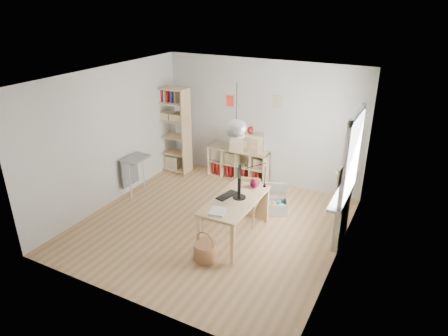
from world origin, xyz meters
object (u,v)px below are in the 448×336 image
at_px(drawer_chest, 247,142).
at_px(cube_shelf, 238,166).
at_px(desk, 235,204).
at_px(chair, 247,198).
at_px(tall_bookshelf, 172,127).
at_px(monitor, 239,183).
at_px(storage_chest, 274,203).

bearing_deg(drawer_chest, cube_shelf, 154.82).
xyz_separation_m(desk, chair, (-0.04, 0.59, -0.18)).
xyz_separation_m(cube_shelf, drawer_chest, (0.24, -0.04, 0.63)).
distance_m(desk, chair, 0.62).
xyz_separation_m(desk, cube_shelf, (-1.02, 2.23, -0.36)).
bearing_deg(desk, tall_bookshelf, 142.99).
distance_m(desk, tall_bookshelf, 3.27).
xyz_separation_m(cube_shelf, monitor, (1.06, -2.17, 0.73)).
bearing_deg(drawer_chest, storage_chest, -59.22).
height_order(chair, storage_chest, chair).
distance_m(monitor, drawer_chest, 2.28).
height_order(storage_chest, drawer_chest, drawer_chest).
bearing_deg(drawer_chest, desk, -85.60).
relative_size(cube_shelf, drawer_chest, 1.94).
xyz_separation_m(chair, monitor, (0.08, -0.53, 0.55)).
bearing_deg(cube_shelf, desk, -65.39).
height_order(tall_bookshelf, storage_chest, tall_bookshelf).
bearing_deg(tall_bookshelf, storage_chest, -15.37).
height_order(desk, chair, chair).
bearing_deg(monitor, storage_chest, 52.79).
distance_m(cube_shelf, storage_chest, 1.69).
bearing_deg(chair, cube_shelf, 111.84).
bearing_deg(storage_chest, drawer_chest, 112.35).
distance_m(tall_bookshelf, monitor, 3.23).
xyz_separation_m(desk, tall_bookshelf, (-2.59, 1.95, 0.43)).
bearing_deg(desk, chair, 93.88).
relative_size(tall_bookshelf, monitor, 3.74).
distance_m(tall_bookshelf, drawer_chest, 1.82).
bearing_deg(tall_bookshelf, cube_shelf, 10.19).
bearing_deg(cube_shelf, tall_bookshelf, -169.81).
xyz_separation_m(cube_shelf, storage_chest, (1.31, -1.07, -0.13)).
xyz_separation_m(monitor, drawer_chest, (-0.82, 2.12, -0.10)).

